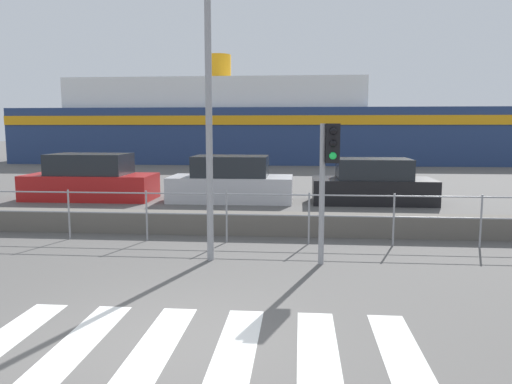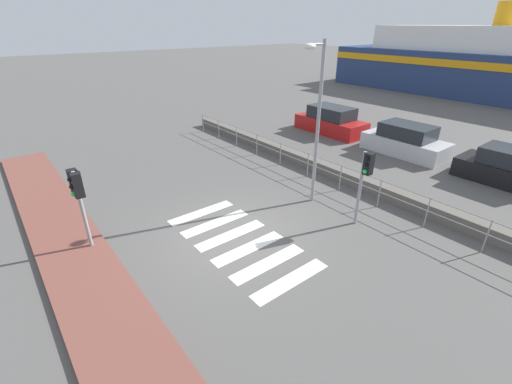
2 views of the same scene
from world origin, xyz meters
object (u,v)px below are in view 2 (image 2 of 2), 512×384
Objects in this scene: streetlamp at (316,108)px; parked_car_silver at (405,141)px; parked_car_red at (331,121)px; traffic_light_far at (365,173)px; traffic_light_near at (77,190)px; parked_car_black at (511,170)px.

streetlamp is 1.37× the size of parked_car_silver.
traffic_light_far is at bearing -44.69° from parked_car_red.
streetlamp is at bearing 75.09° from traffic_light_near.
streetlamp is at bearing -117.72° from parked_car_black.
traffic_light_far is 0.65× the size of parked_car_black.
parked_car_silver is at bearing 94.87° from streetlamp.
streetlamp reaches higher than parked_car_black.
parked_car_silver is at bearing 110.27° from traffic_light_far.
streetlamp is at bearing -85.13° from parked_car_silver.
streetlamp is 9.02m from parked_car_black.
parked_car_red is 9.45m from parked_car_black.
traffic_light_far is 0.45× the size of streetlamp.
parked_car_silver is (4.82, 0.00, -0.02)m from parked_car_red.
parked_car_silver reaches higher than parked_car_black.
traffic_light_near is 0.98× the size of traffic_light_far.
parked_car_red reaches higher than parked_car_black.
parked_car_silver is 1.05× the size of parked_car_black.
parked_car_red is 4.82m from parked_car_silver.
traffic_light_far is 7.84m from parked_car_black.
traffic_light_near is 15.92m from parked_car_black.
traffic_light_far is (4.03, 7.22, -0.09)m from traffic_light_near.
traffic_light_far reaches higher than parked_car_black.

